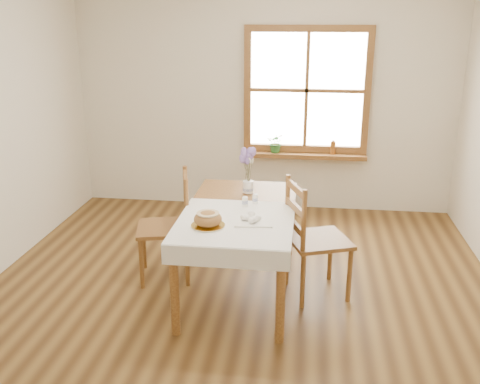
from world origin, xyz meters
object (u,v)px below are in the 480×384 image
(dining_table, at_px, (240,219))
(chair_left, at_px, (163,226))
(chair_right, at_px, (319,238))
(bread_plate, at_px, (208,226))
(flower_vase, at_px, (248,188))

(dining_table, xyz_separation_m, chair_left, (-0.71, 0.16, -0.17))
(chair_right, bearing_deg, bread_plate, 97.91)
(dining_table, relative_size, chair_right, 1.57)
(bread_plate, bearing_deg, flower_vase, 76.30)
(chair_left, bearing_deg, chair_right, 70.68)
(bread_plate, height_order, flower_vase, flower_vase)
(dining_table, xyz_separation_m, chair_right, (0.66, 0.03, -0.16))
(chair_left, bearing_deg, dining_table, 63.55)
(chair_right, distance_m, bread_plate, 1.00)
(chair_right, bearing_deg, chair_left, 63.90)
(chair_left, xyz_separation_m, chair_right, (1.37, -0.12, 0.01))
(chair_left, distance_m, bread_plate, 0.83)
(dining_table, bearing_deg, chair_right, 2.63)
(chair_left, relative_size, bread_plate, 3.95)
(bread_plate, distance_m, flower_vase, 0.88)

